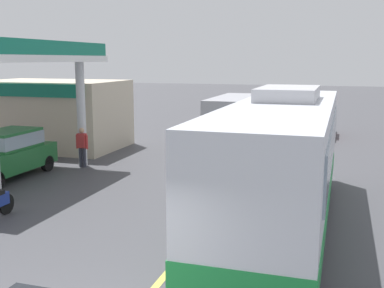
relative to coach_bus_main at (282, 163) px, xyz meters
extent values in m
plane|color=#424247|center=(-1.87, 12.66, -1.72)|extent=(120.00, 120.00, 0.00)
cube|color=#D8CC4C|center=(-1.87, 7.66, -1.72)|extent=(0.16, 50.00, 0.01)
cube|color=silver|center=(0.00, 0.01, 0.16)|extent=(2.50, 11.00, 2.90)
cube|color=#1E8C3F|center=(0.00, 0.01, -0.94)|extent=(2.54, 11.04, 0.56)
cube|color=#8C9EAD|center=(0.00, -5.43, 0.71)|extent=(2.30, 0.10, 1.40)
cube|color=#8C9EAD|center=(-1.27, 0.01, 0.61)|extent=(0.06, 9.35, 1.10)
cube|color=#8C9EAD|center=(1.27, 0.01, 0.61)|extent=(0.06, 9.35, 1.10)
cube|color=white|center=(0.00, -5.42, 1.41)|extent=(1.75, 0.08, 0.32)
cube|color=#B2B2B7|center=(0.00, 1.01, 1.79)|extent=(1.60, 2.80, 0.36)
cylinder|color=black|center=(-1.10, -3.89, -1.22)|extent=(0.30, 1.00, 1.00)
cylinder|color=black|center=(1.10, -3.89, -1.22)|extent=(0.30, 1.00, 1.00)
cylinder|color=black|center=(-1.10, 3.31, -1.22)|extent=(0.30, 1.00, 1.00)
cylinder|color=black|center=(1.10, 3.31, -1.22)|extent=(0.30, 1.00, 1.00)
cylinder|color=silver|center=(-8.91, 4.86, 0.58)|extent=(0.36, 0.36, 4.60)
cube|color=beige|center=(-12.61, 8.36, -0.02)|extent=(7.00, 4.40, 3.40)
cube|color=#147259|center=(-12.61, 6.12, 1.33)|extent=(6.30, 0.10, 0.60)
cube|color=#1E602D|center=(-10.53, 2.05, -1.00)|extent=(1.70, 4.20, 0.80)
cube|color=#1E602D|center=(-10.53, 2.25, -0.25)|extent=(1.50, 2.31, 0.70)
cube|color=#8C9EAD|center=(-10.53, 2.25, -0.25)|extent=(1.53, 2.35, 0.49)
cylinder|color=black|center=(-11.28, 3.55, -1.40)|extent=(0.20, 0.64, 0.64)
cylinder|color=black|center=(-9.78, 3.55, -1.40)|extent=(0.20, 0.64, 0.64)
cube|color=#A5A5AD|center=(-4.22, 12.91, -0.33)|extent=(2.00, 6.00, 2.10)
cube|color=#8C9EAD|center=(-4.22, 12.91, 0.07)|extent=(2.04, 5.10, 0.80)
cube|color=#2D2D33|center=(-4.22, 9.86, -1.18)|extent=(1.90, 0.16, 0.36)
cylinder|color=black|center=(-5.10, 10.91, -1.34)|extent=(0.22, 0.76, 0.76)
cylinder|color=black|center=(-3.34, 10.91, -1.34)|extent=(0.22, 0.76, 0.76)
cylinder|color=black|center=(-5.10, 14.91, -1.34)|extent=(0.22, 0.76, 0.76)
cylinder|color=black|center=(-3.34, 14.91, -1.34)|extent=(0.22, 0.76, 0.76)
cylinder|color=black|center=(-7.74, -1.53, -1.42)|extent=(0.10, 0.60, 0.60)
cylinder|color=#33333F|center=(-8.90, 4.64, -1.31)|extent=(0.14, 0.14, 0.82)
cylinder|color=#33333F|center=(-8.72, 4.64, -1.31)|extent=(0.14, 0.14, 0.82)
cube|color=#BF3333|center=(-8.81, 4.64, -0.60)|extent=(0.36, 0.22, 0.60)
sphere|color=tan|center=(-8.81, 4.64, -0.17)|extent=(0.22, 0.22, 0.22)
cylinder|color=#BF3333|center=(-9.04, 4.64, -0.65)|extent=(0.09, 0.09, 0.58)
cylinder|color=#BF3333|center=(-8.58, 4.64, -0.65)|extent=(0.09, 0.09, 0.58)
cube|color=maroon|center=(-0.01, 16.36, -1.00)|extent=(1.70, 4.20, 0.80)
cube|color=maroon|center=(-0.01, 16.56, -0.25)|extent=(1.50, 2.31, 0.70)
cube|color=#8C9EAD|center=(-0.01, 16.56, -0.25)|extent=(1.53, 2.35, 0.49)
cylinder|color=black|center=(-0.76, 14.86, -1.40)|extent=(0.20, 0.64, 0.64)
cylinder|color=black|center=(0.74, 14.86, -1.40)|extent=(0.20, 0.64, 0.64)
cylinder|color=black|center=(-0.76, 17.86, -1.40)|extent=(0.20, 0.64, 0.64)
cylinder|color=black|center=(0.74, 17.86, -1.40)|extent=(0.20, 0.64, 0.64)
camera|label=1|loc=(1.49, -12.74, 2.73)|focal=44.90mm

